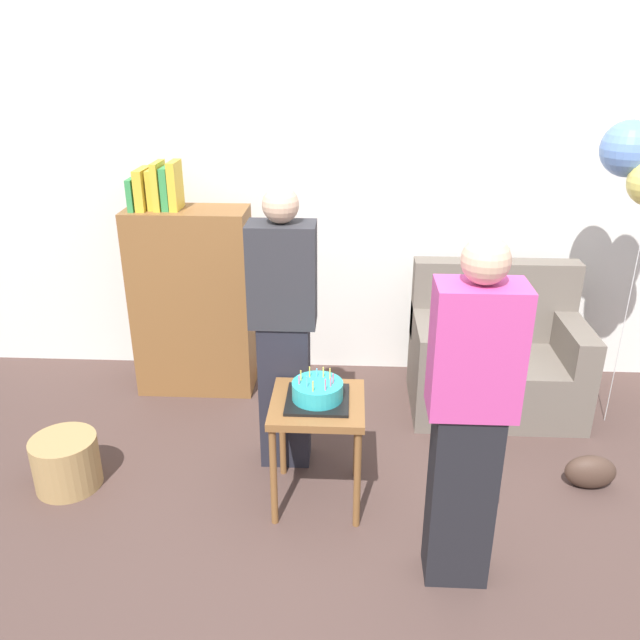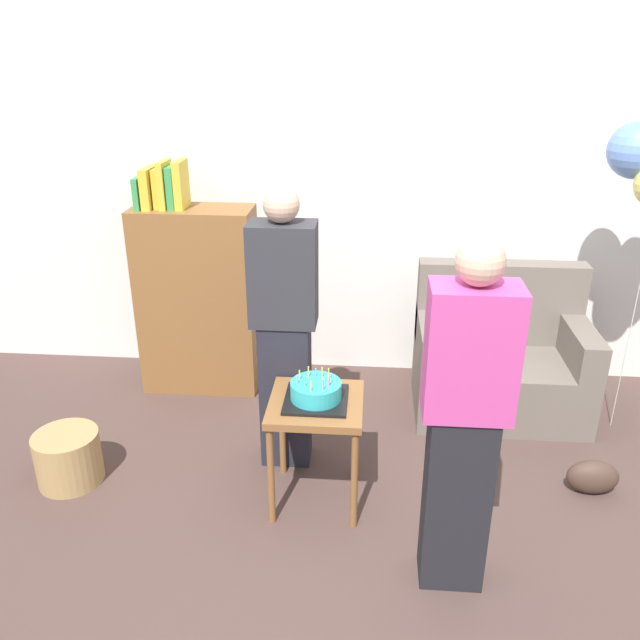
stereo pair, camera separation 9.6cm
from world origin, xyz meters
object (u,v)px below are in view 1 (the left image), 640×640
(birthday_cake, at_px, (317,392))
(person_blowing_candles, at_px, (284,331))
(bookshelf, at_px, (192,298))
(handbag, at_px, (590,472))
(person_holding_cake, at_px, (469,420))
(couch, at_px, (494,359))
(wicker_basket, at_px, (66,462))
(side_table, at_px, (318,416))

(birthday_cake, relative_size, person_blowing_candles, 0.20)
(bookshelf, height_order, person_blowing_candles, person_blowing_candles)
(birthday_cake, bearing_deg, person_blowing_candles, 119.98)
(handbag, bearing_deg, person_blowing_candles, 173.74)
(person_blowing_candles, bearing_deg, birthday_cake, -78.82)
(person_blowing_candles, bearing_deg, person_holding_cake, -63.59)
(couch, relative_size, wicker_basket, 3.06)
(person_blowing_candles, bearing_deg, side_table, -78.82)
(bookshelf, xyz_separation_m, handbag, (2.44, -1.05, -0.58))
(bookshelf, distance_m, person_blowing_candles, 1.13)
(handbag, bearing_deg, wicker_basket, -177.43)
(bookshelf, height_order, handbag, bookshelf)
(person_holding_cake, distance_m, wicker_basket, 2.24)
(couch, bearing_deg, bookshelf, 175.85)
(person_blowing_candles, height_order, person_holding_cake, same)
(person_holding_cake, bearing_deg, bookshelf, -16.76)
(side_table, relative_size, person_holding_cake, 0.37)
(side_table, bearing_deg, person_holding_cake, -37.36)
(bookshelf, bearing_deg, person_blowing_candles, -49.74)
(bookshelf, bearing_deg, person_holding_cake, -47.16)
(person_blowing_candles, bearing_deg, handbag, -25.06)
(side_table, relative_size, handbag, 2.17)
(couch, relative_size, side_table, 1.81)
(person_holding_cake, distance_m, handbag, 1.31)
(side_table, height_order, wicker_basket, side_table)
(wicker_basket, relative_size, handbag, 1.29)
(side_table, height_order, handbag, side_table)
(birthday_cake, xyz_separation_m, handbag, (1.51, 0.17, -0.56))
(bookshelf, distance_m, wicker_basket, 1.37)
(birthday_cake, height_order, person_holding_cake, person_holding_cake)
(bookshelf, bearing_deg, side_table, -52.49)
(couch, distance_m, birthday_cake, 1.59)
(couch, xyz_separation_m, person_blowing_candles, (-1.34, -0.71, 0.49))
(couch, bearing_deg, person_blowing_candles, -152.13)
(side_table, height_order, person_holding_cake, person_holding_cake)
(birthday_cake, xyz_separation_m, wicker_basket, (-1.40, 0.04, -0.51))
(wicker_basket, bearing_deg, handbag, 2.57)
(birthday_cake, relative_size, wicker_basket, 0.89)
(birthday_cake, bearing_deg, side_table, 85.69)
(couch, relative_size, bookshelf, 0.69)
(couch, height_order, person_holding_cake, person_holding_cake)
(person_holding_cake, bearing_deg, wicker_basket, 15.60)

